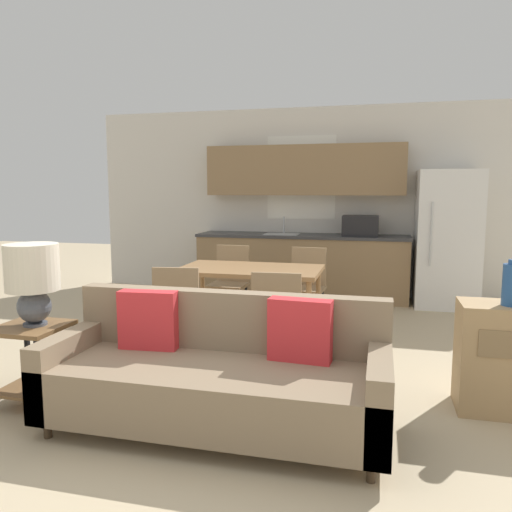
# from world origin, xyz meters

# --- Properties ---
(ground_plane) EXTENTS (20.00, 20.00, 0.00)m
(ground_plane) POSITION_xyz_m (0.00, 0.00, 0.00)
(ground_plane) COLOR tan
(wall_back) EXTENTS (6.40, 0.07, 2.70)m
(wall_back) POSITION_xyz_m (-0.00, 4.63, 1.35)
(wall_back) COLOR silver
(wall_back) RESTS_ON ground_plane
(kitchen_counter) EXTENTS (2.97, 0.65, 2.15)m
(kitchen_counter) POSITION_xyz_m (0.02, 4.33, 0.84)
(kitchen_counter) COLOR #8E704C
(kitchen_counter) RESTS_ON ground_plane
(refrigerator) EXTENTS (0.78, 0.78, 1.78)m
(refrigerator) POSITION_xyz_m (1.92, 4.21, 0.89)
(refrigerator) COLOR white
(refrigerator) RESTS_ON ground_plane
(dining_table) EXTENTS (1.40, 0.83, 0.75)m
(dining_table) POSITION_xyz_m (-0.17, 2.06, 0.68)
(dining_table) COLOR olive
(dining_table) RESTS_ON ground_plane
(couch) EXTENTS (2.15, 0.80, 0.84)m
(couch) POSITION_xyz_m (0.09, 0.24, 0.34)
(couch) COLOR #3D2D1E
(couch) RESTS_ON ground_plane
(side_table) EXTENTS (0.45, 0.45, 0.58)m
(side_table) POSITION_xyz_m (-1.28, 0.23, 0.39)
(side_table) COLOR brown
(side_table) RESTS_ON ground_plane
(table_lamp) EXTENTS (0.36, 0.36, 0.57)m
(table_lamp) POSITION_xyz_m (-1.25, 0.24, 0.93)
(table_lamp) COLOR #4C515B
(table_lamp) RESTS_ON side_table
(dining_chair_far_right) EXTENTS (0.46, 0.46, 0.87)m
(dining_chair_far_right) POSITION_xyz_m (0.28, 2.82, 0.48)
(dining_chair_far_right) COLOR #997A56
(dining_chair_far_right) RESTS_ON ground_plane
(dining_chair_near_right) EXTENTS (0.45, 0.45, 0.87)m
(dining_chair_near_right) POSITION_xyz_m (0.28, 1.25, 0.48)
(dining_chair_near_right) COLOR #997A56
(dining_chair_near_right) RESTS_ON ground_plane
(dining_chair_far_left) EXTENTS (0.43, 0.43, 0.87)m
(dining_chair_far_left) POSITION_xyz_m (-0.62, 2.82, 0.48)
(dining_chair_far_left) COLOR #997A56
(dining_chair_far_left) RESTS_ON ground_plane
(dining_chair_near_left) EXTENTS (0.47, 0.47, 0.87)m
(dining_chair_near_left) POSITION_xyz_m (-0.61, 1.30, 0.48)
(dining_chair_near_left) COLOR #997A56
(dining_chair_near_left) RESTS_ON ground_plane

